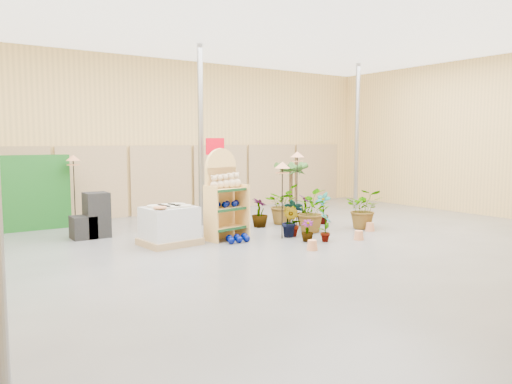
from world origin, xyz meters
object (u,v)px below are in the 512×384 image
bird_table_front (282,168)px  potted_plant_2 (309,211)px  display_shelf (223,198)px  pallet_stack (170,226)px

bird_table_front → potted_plant_2: (1.01, 0.28, -1.06)m
bird_table_front → potted_plant_2: bearing=15.4°
bird_table_front → potted_plant_2: size_ratio=1.70×
potted_plant_2 → display_shelf: bearing=169.1°
display_shelf → potted_plant_2: 2.17m
display_shelf → bird_table_front: (1.09, -0.68, 0.66)m
pallet_stack → potted_plant_2: (3.32, -0.52, 0.10)m
display_shelf → potted_plant_2: display_shelf is taller
pallet_stack → potted_plant_2: potted_plant_2 is taller
potted_plant_2 → bird_table_front: bearing=-164.6°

